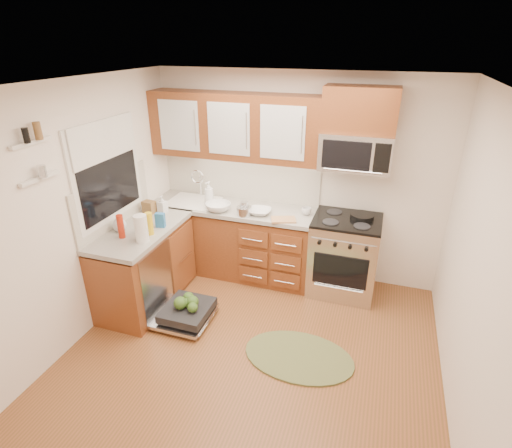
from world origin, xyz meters
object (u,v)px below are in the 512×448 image
(sink, at_px, (194,211))
(bowl_a, at_px, (260,212))
(range, at_px, (344,256))
(dishwasher, at_px, (184,313))
(rug, at_px, (299,357))
(skillet, at_px, (362,216))
(cutting_board, at_px, (283,220))
(bowl_b, at_px, (218,207))
(microwave, at_px, (356,151))
(cup, at_px, (306,211))
(paper_towel_roll, at_px, (141,229))
(stock_pot, at_px, (244,211))
(upper_cabinets, at_px, (234,126))

(sink, height_order, bowl_a, bowl_a)
(range, bearing_deg, dishwasher, -143.73)
(rug, xyz_separation_m, skillet, (0.38, 1.37, 0.96))
(cutting_board, xyz_separation_m, bowl_b, (-0.82, 0.03, 0.04))
(microwave, xyz_separation_m, cup, (-0.48, -0.09, -0.73))
(range, height_order, paper_towel_roll, paper_towel_roll)
(rug, bearing_deg, microwave, 80.72)
(range, xyz_separation_m, paper_towel_roll, (-1.93, -1.15, 0.59))
(microwave, bearing_deg, cup, -169.38)
(dishwasher, bearing_deg, bowl_a, 61.95)
(range, bearing_deg, stock_pot, -169.81)
(rug, bearing_deg, dishwasher, 172.98)
(cutting_board, height_order, bowl_a, bowl_a)
(stock_pot, distance_m, bowl_a, 0.19)
(cutting_board, bearing_deg, cup, 48.14)
(dishwasher, height_order, cutting_board, cutting_board)
(upper_cabinets, height_order, cup, upper_cabinets)
(paper_towel_roll, bearing_deg, upper_cabinets, 67.98)
(bowl_a, xyz_separation_m, bowl_b, (-0.51, -0.05, 0.02))
(dishwasher, bearing_deg, stock_pot, 68.01)
(dishwasher, height_order, bowl_a, bowl_a)
(upper_cabinets, height_order, range, upper_cabinets)
(upper_cabinets, bearing_deg, stock_pot, -56.32)
(skillet, xyz_separation_m, bowl_a, (-1.16, -0.20, -0.02))
(cup, bearing_deg, bowl_b, -168.49)
(skillet, distance_m, bowl_b, 1.68)
(range, height_order, cutting_board, range)
(cup, bearing_deg, rug, -79.31)
(upper_cabinets, xyz_separation_m, cup, (0.93, -0.12, -0.91))
(paper_towel_roll, relative_size, bowl_b, 0.94)
(range, height_order, microwave, microwave)
(dishwasher, relative_size, stock_pot, 3.96)
(microwave, height_order, cup, microwave)
(dishwasher, relative_size, bowl_b, 2.30)
(bowl_a, distance_m, bowl_b, 0.51)
(microwave, relative_size, stock_pot, 4.29)
(skillet, xyz_separation_m, cup, (-0.63, -0.05, -0.01))
(paper_towel_roll, bearing_deg, bowl_a, 48.00)
(sink, distance_m, rug, 2.27)
(microwave, relative_size, skillet, 2.86)
(microwave, distance_m, stock_pot, 1.41)
(range, distance_m, rug, 1.39)
(cutting_board, bearing_deg, range, 16.81)
(sink, height_order, paper_towel_roll, paper_towel_roll)
(range, height_order, skillet, skillet)
(dishwasher, xyz_separation_m, stock_pot, (0.37, 0.92, 0.88))
(skillet, relative_size, cup, 2.38)
(microwave, bearing_deg, range, -90.00)
(bowl_b, height_order, cup, bowl_b)
(stock_pot, bearing_deg, skillet, 12.22)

